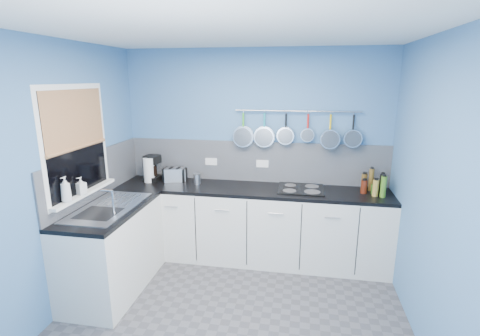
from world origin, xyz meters
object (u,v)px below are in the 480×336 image
(soap_bottle_a, at_px, (66,189))
(toaster, at_px, (175,175))
(canister, at_px, (197,179))
(paper_towel, at_px, (149,170))
(coffee_maker, at_px, (152,168))
(soap_bottle_b, at_px, (81,186))
(hob, at_px, (301,189))

(soap_bottle_a, bearing_deg, toaster, 67.11)
(soap_bottle_a, xyz_separation_m, canister, (0.86, 1.24, -0.21))
(paper_towel, bearing_deg, coffee_maker, 73.63)
(soap_bottle_b, distance_m, toaster, 1.23)
(hob, bearing_deg, canister, 179.52)
(paper_towel, xyz_separation_m, hob, (1.86, 0.01, -0.15))
(soap_bottle_a, height_order, toaster, soap_bottle_a)
(coffee_maker, bearing_deg, paper_towel, -100.64)
(soap_bottle_b, xyz_separation_m, paper_towel, (0.25, 1.00, -0.08))
(soap_bottle_b, bearing_deg, canister, 49.89)
(soap_bottle_b, bearing_deg, coffee_maker, 75.68)
(paper_towel, xyz_separation_m, canister, (0.61, 0.02, -0.09))
(soap_bottle_a, xyz_separation_m, soap_bottle_b, (0.00, 0.23, -0.03))
(coffee_maker, height_order, hob, coffee_maker)
(paper_towel, bearing_deg, soap_bottle_a, -101.68)
(paper_towel, relative_size, toaster, 1.18)
(toaster, bearing_deg, hob, -21.85)
(soap_bottle_b, height_order, coffee_maker, soap_bottle_b)
(toaster, height_order, canister, toaster)
(soap_bottle_a, relative_size, soap_bottle_b, 1.39)
(coffee_maker, xyz_separation_m, toaster, (0.28, 0.03, -0.08))
(canister, bearing_deg, hob, -0.48)
(soap_bottle_a, height_order, paper_towel, soap_bottle_a)
(paper_towel, distance_m, coffee_maker, 0.06)
(soap_bottle_a, distance_m, toaster, 1.43)
(toaster, distance_m, hob, 1.56)
(paper_towel, bearing_deg, soap_bottle_b, -104.21)
(soap_bottle_a, bearing_deg, canister, 55.39)
(soap_bottle_b, relative_size, canister, 1.38)
(paper_towel, distance_m, canister, 0.61)
(paper_towel, relative_size, coffee_maker, 0.95)
(hob, bearing_deg, paper_towel, -179.64)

